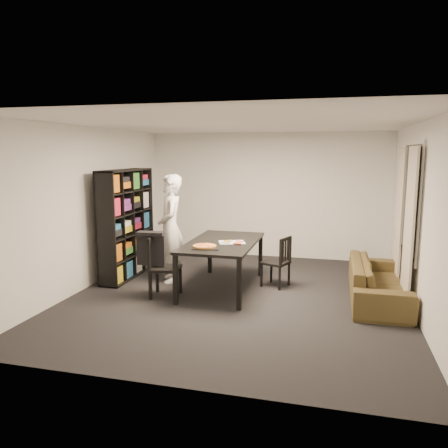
% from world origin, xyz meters
% --- Properties ---
extents(room, '(5.01, 5.51, 2.61)m').
position_xyz_m(room, '(0.00, 0.00, 1.30)').
color(room, black).
rests_on(room, ground).
extents(window_pane, '(0.02, 1.40, 1.60)m').
position_xyz_m(window_pane, '(2.48, 0.60, 1.50)').
color(window_pane, black).
rests_on(window_pane, room).
extents(window_frame, '(0.03, 1.52, 1.72)m').
position_xyz_m(window_frame, '(2.48, 0.60, 1.50)').
color(window_frame, white).
rests_on(window_frame, room).
extents(curtain_left, '(0.03, 0.70, 2.25)m').
position_xyz_m(curtain_left, '(2.40, 0.08, 1.15)').
color(curtain_left, beige).
rests_on(curtain_left, room).
extents(curtain_right, '(0.03, 0.70, 2.25)m').
position_xyz_m(curtain_right, '(2.40, 1.12, 1.15)').
color(curtain_right, beige).
rests_on(curtain_right, room).
extents(bookshelf, '(0.35, 1.50, 1.90)m').
position_xyz_m(bookshelf, '(-2.16, 0.60, 0.95)').
color(bookshelf, black).
rests_on(bookshelf, room).
extents(dining_table, '(1.05, 1.88, 0.78)m').
position_xyz_m(dining_table, '(-0.33, 0.29, 0.71)').
color(dining_table, black).
rests_on(dining_table, room).
extents(chair_left, '(0.48, 0.48, 0.93)m').
position_xyz_m(chair_left, '(-1.17, -0.30, 0.53)').
color(chair_left, black).
rests_on(chair_left, room).
extents(chair_right, '(0.50, 0.50, 0.84)m').
position_xyz_m(chair_right, '(0.56, 0.63, 0.48)').
color(chair_right, black).
rests_on(chair_right, room).
extents(draped_jacket, '(0.44, 0.23, 0.52)m').
position_xyz_m(draped_jacket, '(-1.29, -0.32, 0.77)').
color(draped_jacket, black).
rests_on(draped_jacket, chair_left).
extents(person, '(0.67, 0.79, 1.83)m').
position_xyz_m(person, '(-1.30, 0.51, 0.92)').
color(person, white).
rests_on(person, room).
extents(baking_tray, '(0.45, 0.39, 0.01)m').
position_xyz_m(baking_tray, '(-0.44, -0.24, 0.79)').
color(baking_tray, black).
rests_on(baking_tray, dining_table).
extents(pepperoni_pizza, '(0.35, 0.35, 0.03)m').
position_xyz_m(pepperoni_pizza, '(-0.46, -0.23, 0.81)').
color(pepperoni_pizza, olive).
rests_on(pepperoni_pizza, dining_table).
extents(kitchen_towel, '(0.48, 0.42, 0.01)m').
position_xyz_m(kitchen_towel, '(-0.16, 0.24, 0.79)').
color(kitchen_towel, silver).
rests_on(kitchen_towel, dining_table).
extents(pizza_slices, '(0.37, 0.31, 0.01)m').
position_xyz_m(pizza_slices, '(-0.14, 0.21, 0.80)').
color(pizza_slices, '#B47038').
rests_on(pizza_slices, dining_table).
extents(sofa, '(0.79, 2.02, 0.59)m').
position_xyz_m(sofa, '(2.06, 0.32, 0.29)').
color(sofa, '#41341A').
rests_on(sofa, room).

